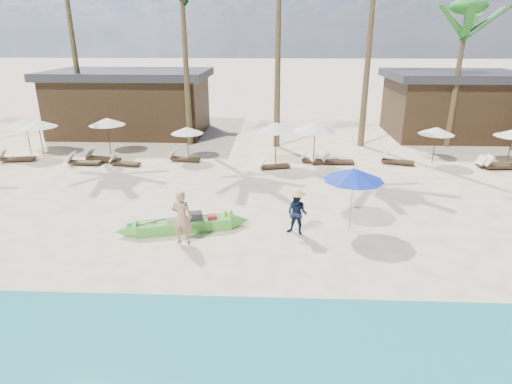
{
  "coord_description": "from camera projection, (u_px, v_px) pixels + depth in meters",
  "views": [
    {
      "loc": [
        2.03,
        -12.19,
        6.57
      ],
      "look_at": [
        1.4,
        2.0,
        1.33
      ],
      "focal_mm": 30.0,
      "sensor_mm": 36.0,
      "label": 1
    }
  ],
  "objects": [
    {
      "name": "blue_umbrella",
      "position": [
        354.0,
        174.0,
        14.7
      ],
      "size": [
        2.12,
        2.12,
        2.28
      ],
      "color": "#99999E",
      "rests_on": "ground"
    },
    {
      "name": "pavilion_east",
      "position": [
        452.0,
        104.0,
        28.85
      ],
      "size": [
        8.8,
        6.6,
        4.3
      ],
      "color": "#362616",
      "rests_on": "ground"
    },
    {
      "name": "lounger_4_right",
      "position": [
        123.0,
        162.0,
        22.75
      ],
      "size": [
        1.68,
        0.77,
        0.55
      ],
      "rotation": [
        0.0,
        0.0,
        -0.17
      ],
      "color": "#362616",
      "rests_on": "ground"
    },
    {
      "name": "lounger_7_left",
      "position": [
        324.0,
        160.0,
        23.1
      ],
      "size": [
        1.7,
        0.89,
        0.55
      ],
      "rotation": [
        0.0,
        0.0,
        0.25
      ],
      "color": "#362616",
      "rests_on": "ground"
    },
    {
      "name": "resort_parasol_2",
      "position": [
        25.0,
        123.0,
        24.35
      ],
      "size": [
        2.01,
        2.01,
        2.07
      ],
      "color": "#362616",
      "rests_on": "ground"
    },
    {
      "name": "vendor_green",
      "position": [
        297.0,
        214.0,
        14.74
      ],
      "size": [
        0.92,
        0.83,
        1.54
      ],
      "primitive_type": "imported",
      "rotation": [
        0.0,
        0.0,
        -0.41
      ],
      "color": "#131D36",
      "rests_on": "ground"
    },
    {
      "name": "resort_parasol_8",
      "position": [
        437.0,
        131.0,
        22.72
      ],
      "size": [
        1.9,
        1.9,
        1.96
      ],
      "color": "#362616",
      "rests_on": "ground"
    },
    {
      "name": "lounger_5_left",
      "position": [
        183.0,
        158.0,
        23.55
      ],
      "size": [
        1.76,
        0.82,
        0.58
      ],
      "rotation": [
        0.0,
        0.0,
        -0.18
      ],
      "color": "#362616",
      "rests_on": "ground"
    },
    {
      "name": "lounger_6_right",
      "position": [
        314.0,
        160.0,
        23.25
      ],
      "size": [
        1.65,
        0.61,
        0.55
      ],
      "rotation": [
        0.0,
        0.0,
        -0.07
      ],
      "color": "#362616",
      "rests_on": "ground"
    },
    {
      "name": "lounger_8_left",
      "position": [
        395.0,
        160.0,
        23.04
      ],
      "size": [
        1.86,
        1.1,
        0.6
      ],
      "rotation": [
        0.0,
        0.0,
        -0.34
      ],
      "color": "#362616",
      "rests_on": "ground"
    },
    {
      "name": "lounger_7_right",
      "position": [
        336.0,
        161.0,
        23.0
      ],
      "size": [
        1.73,
        0.59,
        0.58
      ],
      "rotation": [
        0.0,
        0.0,
        0.04
      ],
      "color": "#362616",
      "rests_on": "ground"
    },
    {
      "name": "resort_parasol_4",
      "position": [
        107.0,
        122.0,
        24.36
      ],
      "size": [
        2.07,
        2.07,
        2.13
      ],
      "color": "#362616",
      "rests_on": "ground"
    },
    {
      "name": "pavilion_west",
      "position": [
        131.0,
        102.0,
        29.76
      ],
      "size": [
        10.8,
        6.6,
        4.3
      ],
      "color": "#362616",
      "rests_on": "ground"
    },
    {
      "name": "resort_parasol_7",
      "position": [
        315.0,
        127.0,
        22.09
      ],
      "size": [
        2.26,
        2.26,
        2.33
      ],
      "color": "#362616",
      "rests_on": "ground"
    },
    {
      "name": "resort_parasol_6",
      "position": [
        276.0,
        127.0,
        22.25
      ],
      "size": [
        2.23,
        2.23,
        2.3
      ],
      "color": "#362616",
      "rests_on": "ground"
    },
    {
      "name": "ground",
      "position": [
        210.0,
        251.0,
        13.78
      ],
      "size": [
        240.0,
        240.0,
        0.0
      ],
      "primitive_type": "plane",
      "color": "#FEE6BB",
      "rests_on": "ground"
    },
    {
      "name": "lounger_9_left",
      "position": [
        499.0,
        165.0,
        22.16
      ],
      "size": [
        1.96,
        0.72,
        0.65
      ],
      "rotation": [
        0.0,
        0.0,
        0.07
      ],
      "color": "#362616",
      "rests_on": "ground"
    },
    {
      "name": "palm_6",
      "position": [
        465.0,
        26.0,
        24.42
      ],
      "size": [
        2.08,
        2.08,
        8.51
      ],
      "color": "brown",
      "rests_on": "ground"
    },
    {
      "name": "wet_sand_strip",
      "position": [
        176.0,
        363.0,
        9.1
      ],
      "size": [
        240.0,
        4.5,
        0.01
      ],
      "primitive_type": "cube",
      "color": "tan",
      "rests_on": "ground"
    },
    {
      "name": "green_canoe",
      "position": [
        184.0,
        225.0,
        15.17
      ],
      "size": [
        5.18,
        1.72,
        0.67
      ],
      "rotation": [
        0.0,
        0.0,
        0.27
      ],
      "color": "#50BB39",
      "rests_on": "ground"
    },
    {
      "name": "lounger_3_left",
      "position": [
        15.0,
        158.0,
        23.48
      ],
      "size": [
        1.9,
        0.82,
        0.62
      ],
      "rotation": [
        0.0,
        0.0,
        0.14
      ],
      "color": "#362616",
      "rests_on": "ground"
    },
    {
      "name": "lounger_6_left",
      "position": [
        272.0,
        165.0,
        22.21
      ],
      "size": [
        1.7,
        0.91,
        0.55
      ],
      "rotation": [
        0.0,
        0.0,
        0.26
      ],
      "color": "#362616",
      "rests_on": "ground"
    },
    {
      "name": "lounger_4_left",
      "position": [
        101.0,
        158.0,
        23.45
      ],
      "size": [
        2.05,
        1.05,
        0.67
      ],
      "rotation": [
        0.0,
        0.0,
        -0.24
      ],
      "color": "#362616",
      "rests_on": "ground"
    },
    {
      "name": "resort_parasol_5",
      "position": [
        187.0,
        130.0,
        23.33
      ],
      "size": [
        1.8,
        1.8,
        1.85
      ],
      "color": "#362616",
      "rests_on": "ground"
    },
    {
      "name": "tourist",
      "position": [
        182.0,
        217.0,
        14.06
      ],
      "size": [
        0.72,
        0.51,
        1.85
      ],
      "primitive_type": "imported",
      "rotation": [
        0.0,
        0.0,
        3.03
      ],
      "color": "tan",
      "rests_on": "ground"
    },
    {
      "name": "lounger_3_right",
      "position": [
        82.0,
        161.0,
        22.88
      ],
      "size": [
        1.78,
        0.61,
        0.6
      ],
      "rotation": [
        0.0,
        0.0,
        -0.04
      ],
      "color": "#362616",
      "rests_on": "ground"
    },
    {
      "name": "resort_parasol_3",
      "position": [
        38.0,
        124.0,
        23.99
      ],
      "size": [
        2.02,
        2.02,
        2.08
      ],
      "color": "#362616",
      "rests_on": "ground"
    },
    {
      "name": "lounger_9_right",
      "position": [
        490.0,
        164.0,
        22.49
      ],
      "size": [
        1.77,
        0.96,
        0.57
      ],
      "rotation": [
        0.0,
        0.0,
        0.28
      ],
      "color": "#362616",
      "rests_on": "ground"
    }
  ]
}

